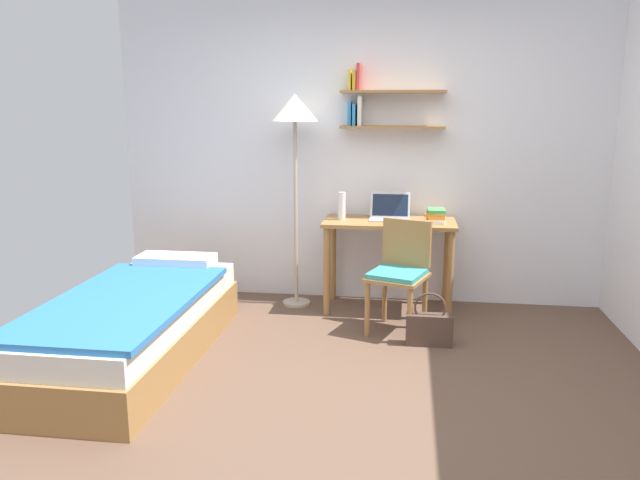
# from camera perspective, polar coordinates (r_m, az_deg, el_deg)

# --- Properties ---
(ground_plane) EXTENTS (5.28, 5.28, 0.00)m
(ground_plane) POSITION_cam_1_polar(r_m,az_deg,el_deg) (3.75, 2.24, -14.61)
(ground_plane) COLOR brown
(wall_back) EXTENTS (4.40, 0.27, 2.60)m
(wall_back) POSITION_cam_1_polar(r_m,az_deg,el_deg) (5.37, 4.64, 8.16)
(wall_back) COLOR white
(wall_back) RESTS_ON ground_plane
(bed) EXTENTS (0.88, 2.05, 0.54)m
(bed) POSITION_cam_1_polar(r_m,az_deg,el_deg) (4.38, -16.87, -7.65)
(bed) COLOR #9E703D
(bed) RESTS_ON ground_plane
(desk) EXTENTS (1.09, 0.51, 0.77)m
(desk) POSITION_cam_1_polar(r_m,az_deg,el_deg) (5.14, 6.44, 0.14)
(desk) COLOR #9E703D
(desk) RESTS_ON ground_plane
(desk_chair) EXTENTS (0.52, 0.53, 0.85)m
(desk_chair) POSITION_cam_1_polar(r_m,az_deg,el_deg) (4.70, 7.45, -2.81)
(desk_chair) COLOR #9E703D
(desk_chair) RESTS_ON ground_plane
(standing_lamp) EXTENTS (0.38, 0.38, 1.80)m
(standing_lamp) POSITION_cam_1_polar(r_m,az_deg,el_deg) (5.13, -2.35, 11.01)
(standing_lamp) COLOR #B2A893
(standing_lamp) RESTS_ON ground_plane
(laptop) EXTENTS (0.34, 0.24, 0.22)m
(laptop) POSITION_cam_1_polar(r_m,az_deg,el_deg) (5.16, 6.52, 2.55)
(laptop) COLOR #B7BABF
(laptop) RESTS_ON desk
(water_bottle) EXTENTS (0.06, 0.06, 0.23)m
(water_bottle) POSITION_cam_1_polar(r_m,az_deg,el_deg) (5.11, 2.03, 3.19)
(water_bottle) COLOR silver
(water_bottle) RESTS_ON desk
(book_stack) EXTENTS (0.18, 0.23, 0.11)m
(book_stack) POSITION_cam_1_polar(r_m,az_deg,el_deg) (5.07, 10.72, 2.20)
(book_stack) COLOR silver
(book_stack) RESTS_ON desk
(handbag) EXTENTS (0.34, 0.11, 0.40)m
(handbag) POSITION_cam_1_polar(r_m,az_deg,el_deg) (4.54, 10.13, -8.03)
(handbag) COLOR #4C382D
(handbag) RESTS_ON ground_plane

